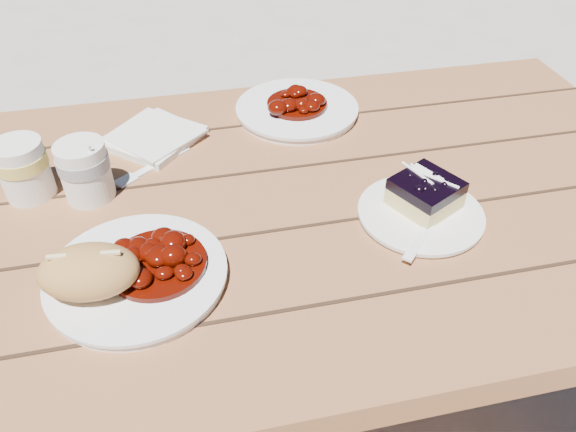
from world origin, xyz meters
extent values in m
cube|color=brown|center=(0.00, 0.00, 0.72)|extent=(2.00, 0.80, 0.05)
cube|color=brown|center=(0.88, 0.32, 0.35)|extent=(0.07, 0.07, 0.70)
cube|color=brown|center=(0.00, 0.65, 0.44)|extent=(1.80, 0.25, 0.04)
cube|color=brown|center=(0.80, 0.65, 0.21)|extent=(0.06, 0.06, 0.42)
cylinder|color=white|center=(0.05, -0.14, 0.76)|extent=(0.25, 0.25, 0.02)
ellipsoid|color=#BC8748|center=(0.00, -0.16, 0.80)|extent=(0.14, 0.10, 0.07)
cylinder|color=white|center=(0.49, -0.10, 0.76)|extent=(0.19, 0.19, 0.01)
cube|color=#E1D17B|center=(0.50, -0.08, 0.78)|extent=(0.12, 0.12, 0.03)
cube|color=black|center=(0.50, -0.08, 0.80)|extent=(0.12, 0.12, 0.02)
cylinder|color=white|center=(-0.02, 0.07, 0.80)|extent=(0.08, 0.08, 0.10)
cube|color=white|center=(0.09, 0.22, 0.76)|extent=(0.21, 0.21, 0.01)
cylinder|color=white|center=(0.38, 0.27, 0.76)|extent=(0.24, 0.24, 0.02)
cylinder|color=white|center=(-0.12, 0.10, 0.80)|extent=(0.08, 0.08, 0.10)
camera|label=1|loc=(0.14, -0.72, 1.33)|focal=35.00mm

